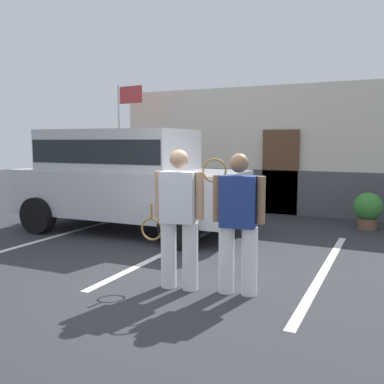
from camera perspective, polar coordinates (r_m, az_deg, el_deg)
The scene contains 10 objects.
ground_plane at distance 5.59m, azimuth -3.27°, elevation -12.22°, with size 40.00×40.00×0.00m, color #2D2D33.
parking_stripe_0 at distance 8.66m, azimuth -17.65°, elevation -5.63°, with size 0.12×4.40×0.01m, color silver.
parking_stripe_1 at distance 7.21m, azimuth -2.90°, elevation -7.80°, with size 0.12×4.40×0.01m, color silver.
parking_stripe_2 at distance 6.44m, azimuth 17.33°, elevation -9.91°, with size 0.12×4.40×0.01m, color silver.
house_frontage at distance 10.98m, azimuth 12.22°, elevation 5.02°, with size 9.03×0.40×3.20m.
parked_suv at distance 8.74m, azimuth -8.92°, elevation 2.31°, with size 4.67×2.30×2.05m.
tennis_player_man at distance 5.23m, azimuth -1.78°, elevation -3.45°, with size 0.90×0.32×1.72m.
tennis_player_woman at distance 5.07m, azimuth 6.17°, elevation -3.93°, with size 0.76×0.32×1.68m.
potted_plant_by_porch at distance 9.53m, azimuth 22.50°, elevation -2.12°, with size 0.58×0.58×0.77m.
flag_pole at distance 11.75m, azimuth -9.04°, elevation 8.99°, with size 0.80×0.10×3.32m.
Camera 1 is at (2.57, -4.62, 1.83)m, focal length 39.81 mm.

